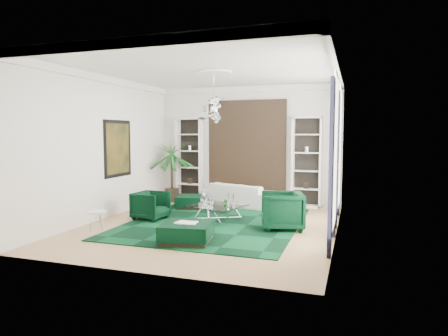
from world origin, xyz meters
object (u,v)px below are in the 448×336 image
(sofa, at_px, (241,195))
(armchair_left, at_px, (151,205))
(coffee_table, at_px, (217,213))
(ottoman_side, at_px, (191,202))
(side_table, at_px, (97,221))
(ottoman_front, at_px, (187,233))
(armchair_right, at_px, (282,211))
(palm, at_px, (172,163))

(sofa, height_order, armchair_left, armchair_left)
(coffee_table, relative_size, ottoman_side, 1.42)
(side_table, bearing_deg, ottoman_side, 73.14)
(armchair_left, relative_size, ottoman_front, 0.80)
(armchair_right, bearing_deg, ottoman_front, -59.25)
(ottoman_side, xyz_separation_m, side_table, (-1.00, -3.30, 0.03))
(sofa, distance_m, side_table, 4.77)
(sofa, bearing_deg, coffee_table, 109.14)
(sofa, xyz_separation_m, ottoman_side, (-1.35, -0.85, -0.16))
(armchair_right, relative_size, ottoman_front, 0.97)
(ottoman_front, height_order, side_table, side_table)
(sofa, relative_size, ottoman_side, 2.82)
(sofa, bearing_deg, side_table, 79.62)
(armchair_left, height_order, coffee_table, armchair_left)
(ottoman_front, relative_size, palm, 0.39)
(armchair_right, distance_m, side_table, 4.37)
(ottoman_side, height_order, ottoman_front, ottoman_front)
(armchair_left, xyz_separation_m, palm, (-0.70, 2.75, 0.92))
(coffee_table, distance_m, ottoman_side, 1.98)
(coffee_table, height_order, palm, palm)
(armchair_right, height_order, ottoman_side, armchair_right)
(armchair_right, distance_m, ottoman_front, 2.45)
(side_table, distance_m, palm, 4.38)
(ottoman_side, bearing_deg, side_table, -106.86)
(armchair_left, bearing_deg, armchair_right, -84.91)
(ottoman_side, distance_m, side_table, 3.45)
(armchair_right, height_order, coffee_table, armchair_right)
(sofa, distance_m, palm, 2.63)
(armchair_left, distance_m, armchair_right, 3.50)
(armchair_right, distance_m, palm, 5.09)
(armchair_right, distance_m, coffee_table, 1.80)
(coffee_table, xyz_separation_m, palm, (-2.45, 2.40, 1.08))
(sofa, distance_m, ottoman_front, 4.40)
(sofa, distance_m, armchair_right, 3.18)
(ottoman_front, bearing_deg, armchair_left, 135.81)
(sofa, relative_size, palm, 0.94)
(palm, bearing_deg, armchair_right, -33.22)
(coffee_table, bearing_deg, sofa, 90.00)
(coffee_table, relative_size, ottoman_front, 1.21)
(armchair_left, bearing_deg, coffee_table, -73.60)
(coffee_table, xyz_separation_m, ottoman_front, (0.05, -2.10, -0.01))
(ottoman_front, relative_size, side_table, 2.18)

